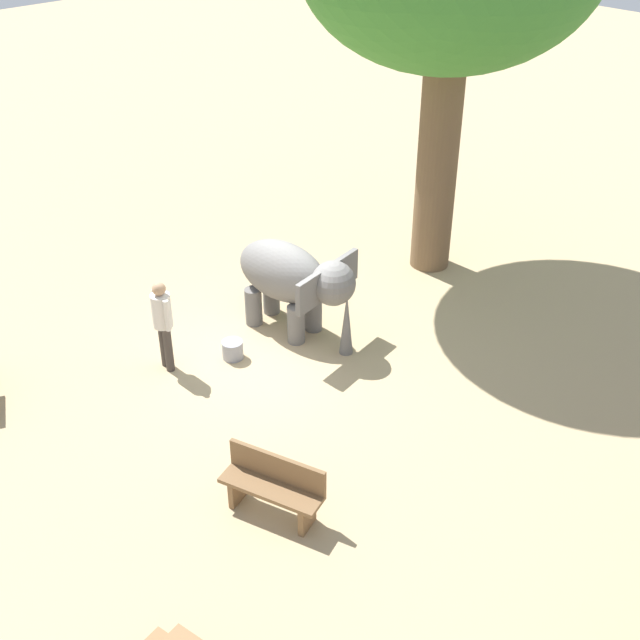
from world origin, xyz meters
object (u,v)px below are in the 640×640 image
at_px(elephant, 294,279).
at_px(person_handler, 163,319).
at_px(feed_bucket, 233,350).
at_px(wooden_bench, 274,484).

relative_size(elephant, person_handler, 1.49).
xyz_separation_m(person_handler, feed_bucket, (-0.95, 0.52, -0.79)).
distance_m(person_handler, wooden_bench, 3.80).
relative_size(person_handler, feed_bucket, 4.50).
height_order(wooden_bench, feed_bucket, wooden_bench).
distance_m(person_handler, feed_bucket, 1.34).
bearing_deg(wooden_bench, feed_bucket, -48.61).
bearing_deg(elephant, person_handler, -114.78).
distance_m(wooden_bench, feed_bucket, 3.64).
height_order(elephant, feed_bucket, elephant).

